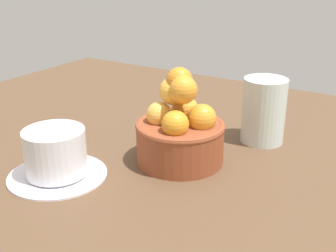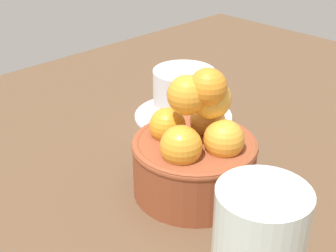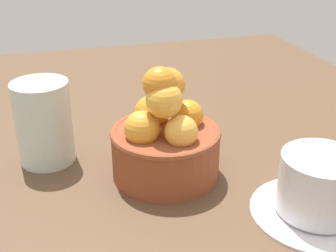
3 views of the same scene
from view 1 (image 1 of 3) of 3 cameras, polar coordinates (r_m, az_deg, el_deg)
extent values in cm
cube|color=brown|center=(68.06, 1.54, -6.27)|extent=(121.65, 94.46, 4.39)
cylinder|color=brown|center=(65.74, 1.59, -2.18)|extent=(13.29, 13.29, 6.22)
torus|color=brown|center=(64.69, 1.61, 0.02)|extent=(13.49, 13.49, 1.00)
sphere|color=gold|center=(67.15, 2.23, 2.21)|extent=(4.22, 4.22, 4.22)
sphere|color=#F8B145|center=(64.88, -1.18, 1.51)|extent=(3.91, 3.91, 3.91)
sphere|color=orange|center=(61.18, 0.96, 0.23)|extent=(3.97, 3.97, 3.97)
sphere|color=orange|center=(63.58, 4.50, 1.01)|extent=(4.30, 4.30, 4.30)
sphere|color=#F9B13D|center=(64.31, 0.68, 4.66)|extent=(4.24, 4.24, 4.24)
sphere|color=orange|center=(61.96, 2.04, 4.78)|extent=(4.10, 4.10, 4.10)
sphere|color=orange|center=(63.62, 1.51, 6.03)|extent=(3.95, 3.95, 3.95)
cylinder|color=white|center=(64.49, -14.36, -6.18)|extent=(14.13, 14.13, 0.60)
cylinder|color=white|center=(62.94, -14.65, -3.30)|extent=(8.73, 8.73, 6.54)
cylinder|color=silver|center=(73.84, 12.52, 2.01)|extent=(7.26, 7.26, 10.96)
camera|label=2|loc=(0.82, 36.04, 19.06)|focal=51.43mm
camera|label=3|loc=(1.01, -19.18, 20.83)|focal=47.89mm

